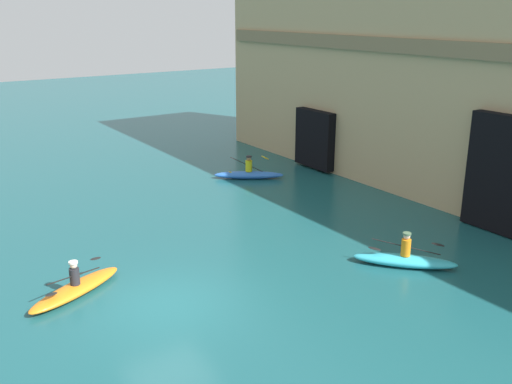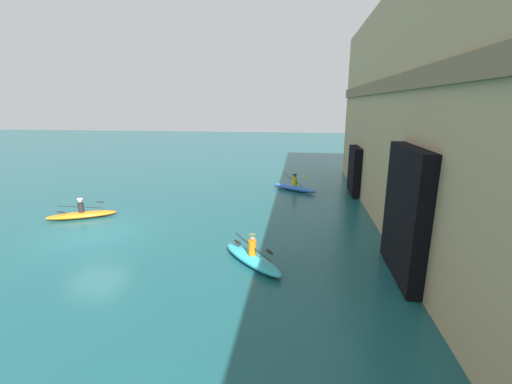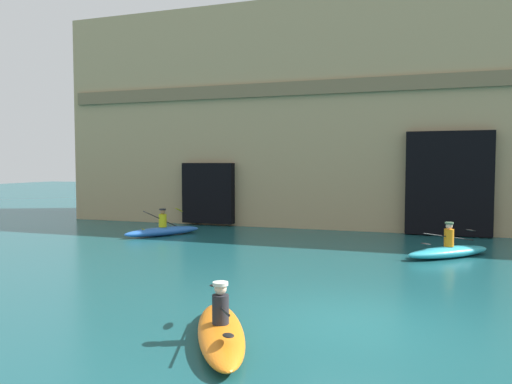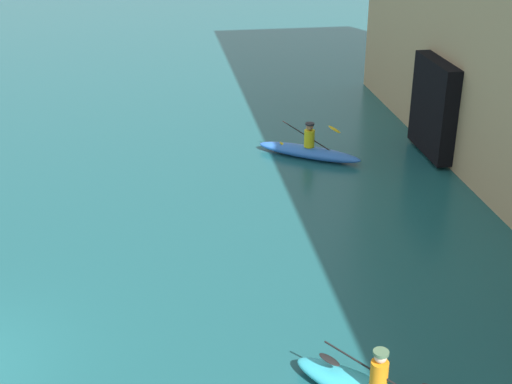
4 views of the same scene
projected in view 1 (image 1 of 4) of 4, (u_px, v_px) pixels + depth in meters
The scene contains 4 objects.
ground_plane at pixel (166, 305), 16.59m from camera, with size 120.00×120.00×0.00m, color #195156.
kayak_blue at pixel (249, 174), 28.94m from camera, with size 2.55×3.31×1.20m.
kayak_orange at pixel (76, 288), 17.17m from camera, with size 2.24×3.45×1.07m.
kayak_cyan at pixel (405, 259), 19.05m from camera, with size 3.02×2.90×1.19m.
Camera 1 is at (13.74, -6.08, 8.20)m, focal length 40.00 mm.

